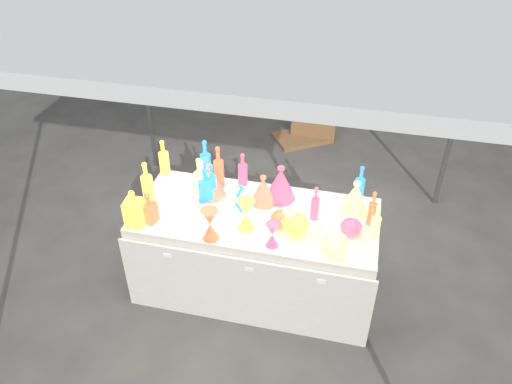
% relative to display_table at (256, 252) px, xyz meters
% --- Properties ---
extents(ground, '(80.00, 80.00, 0.00)m').
position_rel_display_table_xyz_m(ground, '(-0.00, 0.01, -0.37)').
color(ground, '#5C5955').
rests_on(ground, ground).
extents(display_table, '(1.84, 0.83, 0.75)m').
position_rel_display_table_xyz_m(display_table, '(0.00, 0.00, 0.00)').
color(display_table, silver).
rests_on(display_table, ground).
extents(cardboard_box_closed, '(0.54, 0.40, 0.38)m').
position_rel_display_table_xyz_m(cardboard_box_closed, '(0.13, 2.63, -0.18)').
color(cardboard_box_closed, olive).
rests_on(cardboard_box_closed, ground).
extents(cardboard_box_flat, '(0.73, 0.68, 0.05)m').
position_rel_display_table_xyz_m(cardboard_box_flat, '(-0.02, 2.44, -0.35)').
color(cardboard_box_flat, olive).
rests_on(cardboard_box_flat, ground).
extents(bottle_0, '(0.10, 0.10, 0.31)m').
position_rel_display_table_xyz_m(bottle_0, '(-0.85, 0.36, 0.53)').
color(bottle_0, red).
rests_on(bottle_0, display_table).
extents(bottle_1, '(0.09, 0.09, 0.36)m').
position_rel_display_table_xyz_m(bottle_1, '(-0.49, 0.36, 0.56)').
color(bottle_1, '#167D34').
rests_on(bottle_1, display_table).
extents(bottle_2, '(0.08, 0.08, 0.36)m').
position_rel_display_table_xyz_m(bottle_2, '(-0.36, 0.29, 0.56)').
color(bottle_2, orange).
rests_on(bottle_2, display_table).
extents(bottle_3, '(0.08, 0.08, 0.29)m').
position_rel_display_table_xyz_m(bottle_3, '(-0.19, 0.36, 0.52)').
color(bottle_3, '#1C28A7').
rests_on(bottle_3, display_table).
extents(bottle_4, '(0.10, 0.10, 0.35)m').
position_rel_display_table_xyz_m(bottle_4, '(-0.47, 0.13, 0.55)').
color(bottle_4, '#177390').
rests_on(bottle_4, display_table).
extents(bottle_5, '(0.07, 0.07, 0.32)m').
position_rel_display_table_xyz_m(bottle_5, '(-0.45, 0.14, 0.54)').
color(bottle_5, '#CD2983').
rests_on(bottle_5, display_table).
extents(bottle_6, '(0.11, 0.11, 0.34)m').
position_rel_display_table_xyz_m(bottle_6, '(-0.84, -0.01, 0.55)').
color(bottle_6, red).
rests_on(bottle_6, display_table).
extents(bottle_7, '(0.08, 0.08, 0.30)m').
position_rel_display_table_xyz_m(bottle_7, '(-0.37, 0.13, 0.53)').
color(bottle_7, '#167D34').
rests_on(bottle_7, display_table).
extents(decanter_0, '(0.13, 0.13, 0.30)m').
position_rel_display_table_xyz_m(decanter_0, '(-0.81, -0.30, 0.52)').
color(decanter_0, red).
rests_on(decanter_0, display_table).
extents(decanter_1, '(0.11, 0.11, 0.25)m').
position_rel_display_table_xyz_m(decanter_1, '(-0.73, -0.25, 0.50)').
color(decanter_1, orange).
rests_on(decanter_1, display_table).
extents(decanter_2, '(0.14, 0.14, 0.27)m').
position_rel_display_table_xyz_m(decanter_2, '(-0.42, 0.10, 0.51)').
color(decanter_2, '#167D34').
rests_on(decanter_2, display_table).
extents(hourglass_0, '(0.13, 0.13, 0.24)m').
position_rel_display_table_xyz_m(hourglass_0, '(-0.24, -0.33, 0.50)').
color(hourglass_0, orange).
rests_on(hourglass_0, display_table).
extents(hourglass_1, '(0.10, 0.10, 0.19)m').
position_rel_display_table_xyz_m(hourglass_1, '(0.19, -0.30, 0.47)').
color(hourglass_1, '#1C28A7').
rests_on(hourglass_1, display_table).
extents(hourglass_2, '(0.11, 0.11, 0.19)m').
position_rel_display_table_xyz_m(hourglass_2, '(0.28, -0.15, 0.47)').
color(hourglass_2, '#177390').
rests_on(hourglass_2, display_table).
extents(hourglass_3, '(0.14, 0.14, 0.22)m').
position_rel_display_table_xyz_m(hourglass_3, '(-0.17, -0.02, 0.49)').
color(hourglass_3, '#CD2983').
rests_on(hourglass_3, display_table).
extents(hourglass_4, '(0.16, 0.16, 0.25)m').
position_rel_display_table_xyz_m(hourglass_4, '(-0.03, -0.17, 0.50)').
color(hourglass_4, red).
rests_on(hourglass_4, display_table).
extents(hourglass_5, '(0.10, 0.10, 0.19)m').
position_rel_display_table_xyz_m(hourglass_5, '(-0.14, 0.03, 0.47)').
color(hourglass_5, '#167D34').
rests_on(hourglass_5, display_table).
extents(globe_0, '(0.25, 0.25, 0.15)m').
position_rel_display_table_xyz_m(globe_0, '(0.32, -0.15, 0.45)').
color(globe_0, red).
rests_on(globe_0, display_table).
extents(globe_1, '(0.24, 0.24, 0.15)m').
position_rel_display_table_xyz_m(globe_1, '(0.60, -0.30, 0.45)').
color(globe_1, '#177390').
rests_on(globe_1, display_table).
extents(globe_2, '(0.19, 0.19, 0.12)m').
position_rel_display_table_xyz_m(globe_2, '(0.21, -0.10, 0.44)').
color(globe_2, orange).
rests_on(globe_2, display_table).
extents(globe_3, '(0.17, 0.17, 0.12)m').
position_rel_display_table_xyz_m(globe_3, '(0.70, -0.07, 0.44)').
color(globe_3, '#1C28A7').
rests_on(globe_3, display_table).
extents(lampshade_0, '(0.23, 0.23, 0.27)m').
position_rel_display_table_xyz_m(lampshade_0, '(-0.39, 0.16, 0.51)').
color(lampshade_0, gold).
rests_on(lampshade_0, display_table).
extents(lampshade_1, '(0.25, 0.25, 0.24)m').
position_rel_display_table_xyz_m(lampshade_1, '(0.02, 0.16, 0.49)').
color(lampshade_1, gold).
rests_on(lampshade_1, display_table).
extents(lampshade_2, '(0.28, 0.28, 0.28)m').
position_rel_display_table_xyz_m(lampshade_2, '(0.14, 0.25, 0.52)').
color(lampshade_2, '#1C28A7').
rests_on(lampshade_2, display_table).
extents(lampshade_3, '(0.24, 0.24, 0.25)m').
position_rel_display_table_xyz_m(lampshade_3, '(0.70, 0.22, 0.50)').
color(lampshade_3, '#177390').
rests_on(lampshade_3, display_table).
extents(bottle_8, '(0.08, 0.08, 0.32)m').
position_rel_display_table_xyz_m(bottle_8, '(0.72, 0.33, 0.54)').
color(bottle_8, '#167D34').
rests_on(bottle_8, display_table).
extents(bottle_9, '(0.08, 0.08, 0.28)m').
position_rel_display_table_xyz_m(bottle_9, '(0.83, 0.09, 0.52)').
color(bottle_9, orange).
rests_on(bottle_9, display_table).
extents(bottle_10, '(0.08, 0.08, 0.28)m').
position_rel_display_table_xyz_m(bottle_10, '(0.43, 0.06, 0.52)').
color(bottle_10, '#1C28A7').
rests_on(bottle_10, display_table).
extents(bottle_11, '(0.08, 0.08, 0.28)m').
position_rel_display_table_xyz_m(bottle_11, '(0.86, -0.07, 0.52)').
color(bottle_11, '#177390').
rests_on(bottle_11, display_table).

